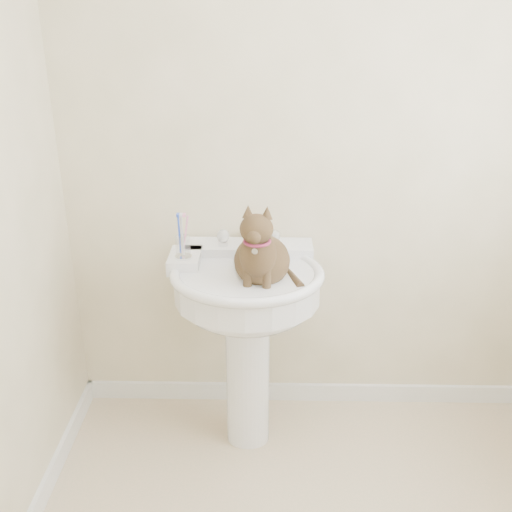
{
  "coord_description": "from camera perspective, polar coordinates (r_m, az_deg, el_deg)",
  "views": [
    {
      "loc": [
        -0.22,
        -1.36,
        1.84
      ],
      "look_at": [
        -0.26,
        0.78,
        0.91
      ],
      "focal_mm": 42.0,
      "sensor_mm": 36.0,
      "label": 1
    }
  ],
  "objects": [
    {
      "name": "pedestal_sink",
      "position": [
        2.46,
        -0.89,
        -4.61
      ],
      "size": [
        0.63,
        0.62,
        0.87
      ],
      "color": "white",
      "rests_on": "floor"
    },
    {
      "name": "cat",
      "position": [
        2.31,
        0.52,
        -0.02
      ],
      "size": [
        0.24,
        0.3,
        0.44
      ],
      "rotation": [
        0.0,
        0.0,
        -0.16
      ],
      "color": "#513B22",
      "rests_on": "pedestal_sink"
    },
    {
      "name": "soap_bar",
      "position": [
        2.6,
        -0.08,
        1.88
      ],
      "size": [
        0.1,
        0.07,
        0.03
      ],
      "primitive_type": "cube",
      "rotation": [
        0.0,
        0.0,
        0.19
      ],
      "color": "#FFAA26",
      "rests_on": "pedestal_sink"
    },
    {
      "name": "baseboard_back",
      "position": [
        3.05,
        5.13,
        -12.77
      ],
      "size": [
        2.2,
        0.02,
        0.09
      ],
      "primitive_type": "cube",
      "color": "white",
      "rests_on": "floor"
    },
    {
      "name": "faucet",
      "position": [
        2.5,
        -0.74,
        1.71
      ],
      "size": [
        0.28,
        0.12,
        0.14
      ],
      "color": "silver",
      "rests_on": "pedestal_sink"
    },
    {
      "name": "toothbrush_cup",
      "position": [
        2.42,
        -6.97,
        0.92
      ],
      "size": [
        0.07,
        0.07,
        0.18
      ],
      "rotation": [
        0.0,
        0.0,
        0.07
      ],
      "color": "silver",
      "rests_on": "pedestal_sink"
    },
    {
      "name": "wall_back",
      "position": [
        2.54,
        6.1,
        9.87
      ],
      "size": [
        2.2,
        0.0,
        2.5
      ],
      "primitive_type": null,
      "color": "beige",
      "rests_on": "ground"
    }
  ]
}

